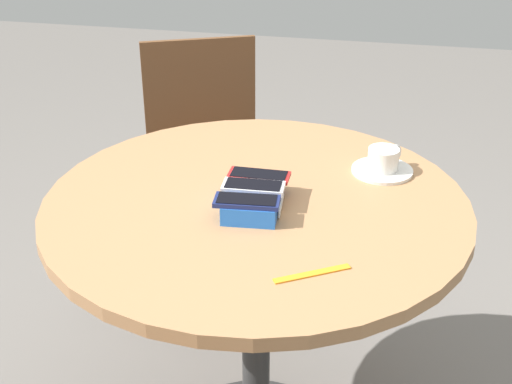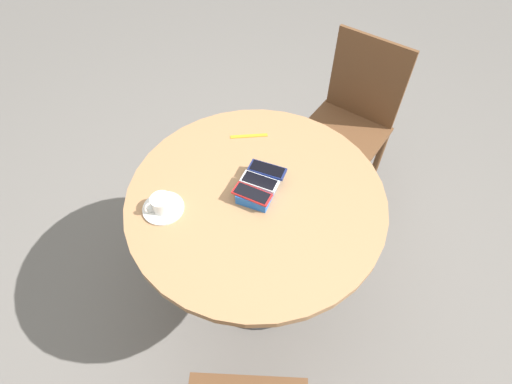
# 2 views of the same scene
# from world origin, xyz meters

# --- Properties ---
(round_table) EXTENTS (0.95, 0.95, 0.76)m
(round_table) POSITION_xyz_m (0.00, 0.00, 0.62)
(round_table) COLOR #2D2D2D
(round_table) RESTS_ON ground_plane
(phone_box) EXTENTS (0.19, 0.13, 0.04)m
(phone_box) POSITION_xyz_m (-0.03, -0.00, 0.78)
(phone_box) COLOR blue
(phone_box) RESTS_ON round_table
(phone_navy) EXTENTS (0.07, 0.14, 0.01)m
(phone_navy) POSITION_xyz_m (-0.09, -0.00, 0.81)
(phone_navy) COLOR navy
(phone_navy) RESTS_ON phone_box
(phone_white) EXTENTS (0.06, 0.14, 0.01)m
(phone_white) POSITION_xyz_m (-0.03, -0.00, 0.81)
(phone_white) COLOR silver
(phone_white) RESTS_ON phone_box
(phone_red) EXTENTS (0.06, 0.14, 0.01)m
(phone_red) POSITION_xyz_m (0.03, -0.00, 0.81)
(phone_red) COLOR red
(phone_red) RESTS_ON phone_box
(saucer) EXTENTS (0.15, 0.15, 0.01)m
(saucer) POSITION_xyz_m (0.20, -0.27, 0.77)
(saucer) COLOR silver
(saucer) RESTS_ON round_table
(coffee_cup) EXTENTS (0.09, 0.08, 0.05)m
(coffee_cup) POSITION_xyz_m (0.20, -0.27, 0.80)
(coffee_cup) COLOR silver
(coffee_cup) RESTS_ON saucer
(lanyard_strap) EXTENTS (0.09, 0.14, 0.00)m
(lanyard_strap) POSITION_xyz_m (-0.26, -0.16, 0.76)
(lanyard_strap) COLOR orange
(lanyard_strap) RESTS_ON round_table
(chair_near_window) EXTENTS (0.53, 0.53, 0.87)m
(chair_near_window) POSITION_xyz_m (0.74, 0.32, 0.46)
(chair_near_window) COLOR brown
(chair_near_window) RESTS_ON ground_plane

